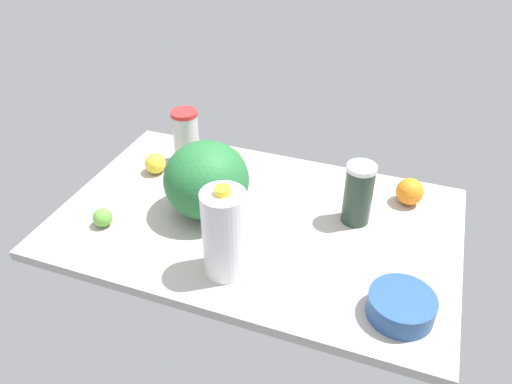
{
  "coord_description": "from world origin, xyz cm",
  "views": [
    {
      "loc": [
        -40.94,
        112.04,
        97.87
      ],
      "look_at": [
        0.0,
        0.0,
        13.0
      ],
      "focal_mm": 35.0,
      "sensor_mm": 36.0,
      "label": 1
    }
  ],
  "objects_px": {
    "orange_far_back": "(410,192)",
    "lime_by_jug": "(232,157)",
    "watermelon": "(206,180)",
    "mixing_bowl": "(401,306)",
    "tumbler_cup": "(186,137)",
    "lime_near_front": "(103,217)",
    "milk_jug": "(224,233)",
    "shaker_bottle": "(358,194)",
    "lemon_loose": "(155,163)"
  },
  "relations": [
    {
      "from": "orange_far_back",
      "to": "lime_by_jug",
      "type": "relative_size",
      "value": 1.38
    },
    {
      "from": "milk_jug",
      "to": "lemon_loose",
      "type": "relative_size",
      "value": 3.74
    },
    {
      "from": "lime_by_jug",
      "to": "tumbler_cup",
      "type": "bearing_deg",
      "value": 13.62
    },
    {
      "from": "mixing_bowl",
      "to": "shaker_bottle",
      "type": "bearing_deg",
      "value": -62.34
    },
    {
      "from": "watermelon",
      "to": "orange_far_back",
      "type": "distance_m",
      "value": 0.64
    },
    {
      "from": "lemon_loose",
      "to": "lime_by_jug",
      "type": "relative_size",
      "value": 1.16
    },
    {
      "from": "watermelon",
      "to": "shaker_bottle",
      "type": "relative_size",
      "value": 1.32
    },
    {
      "from": "orange_far_back",
      "to": "lime_near_front",
      "type": "bearing_deg",
      "value": 26.94
    },
    {
      "from": "shaker_bottle",
      "to": "mixing_bowl",
      "type": "xyz_separation_m",
      "value": [
        -0.17,
        0.33,
        -0.07
      ]
    },
    {
      "from": "milk_jug",
      "to": "mixing_bowl",
      "type": "bearing_deg",
      "value": -179.93
    },
    {
      "from": "tumbler_cup",
      "to": "orange_far_back",
      "type": "bearing_deg",
      "value": -178.53
    },
    {
      "from": "lime_near_front",
      "to": "mixing_bowl",
      "type": "bearing_deg",
      "value": 176.88
    },
    {
      "from": "orange_far_back",
      "to": "lime_by_jug",
      "type": "xyz_separation_m",
      "value": [
        0.61,
        -0.02,
        -0.01
      ]
    },
    {
      "from": "lime_near_front",
      "to": "lime_by_jug",
      "type": "bearing_deg",
      "value": -117.59
    },
    {
      "from": "tumbler_cup",
      "to": "milk_jug",
      "type": "distance_m",
      "value": 0.57
    },
    {
      "from": "tumbler_cup",
      "to": "lime_near_front",
      "type": "bearing_deg",
      "value": 79.25
    },
    {
      "from": "watermelon",
      "to": "lemon_loose",
      "type": "height_order",
      "value": "watermelon"
    },
    {
      "from": "orange_far_back",
      "to": "lime_by_jug",
      "type": "height_order",
      "value": "orange_far_back"
    },
    {
      "from": "lemon_loose",
      "to": "lime_near_front",
      "type": "xyz_separation_m",
      "value": [
        0.0,
        0.31,
        -0.01
      ]
    },
    {
      "from": "orange_far_back",
      "to": "watermelon",
      "type": "bearing_deg",
      "value": 23.97
    },
    {
      "from": "watermelon",
      "to": "lime_by_jug",
      "type": "xyz_separation_m",
      "value": [
        0.03,
        -0.28,
        -0.09
      ]
    },
    {
      "from": "tumbler_cup",
      "to": "lemon_loose",
      "type": "bearing_deg",
      "value": 53.2
    },
    {
      "from": "tumbler_cup",
      "to": "watermelon",
      "type": "xyz_separation_m",
      "value": [
        -0.19,
        0.24,
        0.02
      ]
    },
    {
      "from": "watermelon",
      "to": "lime_by_jug",
      "type": "bearing_deg",
      "value": -83.33
    },
    {
      "from": "tumbler_cup",
      "to": "milk_jug",
      "type": "height_order",
      "value": "milk_jug"
    },
    {
      "from": "tumbler_cup",
      "to": "mixing_bowl",
      "type": "height_order",
      "value": "tumbler_cup"
    },
    {
      "from": "mixing_bowl",
      "to": "watermelon",
      "type": "bearing_deg",
      "value": -19.79
    },
    {
      "from": "tumbler_cup",
      "to": "watermelon",
      "type": "relative_size",
      "value": 0.78
    },
    {
      "from": "tumbler_cup",
      "to": "milk_jug",
      "type": "bearing_deg",
      "value": 126.43
    },
    {
      "from": "tumbler_cup",
      "to": "milk_jug",
      "type": "xyz_separation_m",
      "value": [
        -0.34,
        0.46,
        0.03
      ]
    },
    {
      "from": "tumbler_cup",
      "to": "orange_far_back",
      "type": "distance_m",
      "value": 0.77
    },
    {
      "from": "orange_far_back",
      "to": "shaker_bottle",
      "type": "bearing_deg",
      "value": 45.77
    },
    {
      "from": "shaker_bottle",
      "to": "lime_near_front",
      "type": "xyz_separation_m",
      "value": [
        0.7,
        0.28,
        -0.07
      ]
    },
    {
      "from": "shaker_bottle",
      "to": "mixing_bowl",
      "type": "relative_size",
      "value": 1.19
    },
    {
      "from": "shaker_bottle",
      "to": "lime_near_front",
      "type": "bearing_deg",
      "value": 21.97
    },
    {
      "from": "lemon_loose",
      "to": "watermelon",
      "type": "bearing_deg",
      "value": 152.14
    },
    {
      "from": "milk_jug",
      "to": "watermelon",
      "type": "relative_size",
      "value": 1.05
    },
    {
      "from": "tumbler_cup",
      "to": "orange_far_back",
      "type": "height_order",
      "value": "tumbler_cup"
    },
    {
      "from": "milk_jug",
      "to": "shaker_bottle",
      "type": "xyz_separation_m",
      "value": [
        -0.29,
        -0.33,
        -0.03
      ]
    },
    {
      "from": "orange_far_back",
      "to": "mixing_bowl",
      "type": "bearing_deg",
      "value": 93.82
    },
    {
      "from": "watermelon",
      "to": "lime_near_front",
      "type": "distance_m",
      "value": 0.33
    },
    {
      "from": "watermelon",
      "to": "orange_far_back",
      "type": "relative_size",
      "value": 2.99
    },
    {
      "from": "tumbler_cup",
      "to": "lime_near_front",
      "type": "xyz_separation_m",
      "value": [
        0.08,
        0.41,
        -0.07
      ]
    },
    {
      "from": "watermelon",
      "to": "mixing_bowl",
      "type": "distance_m",
      "value": 0.65
    },
    {
      "from": "lime_by_jug",
      "to": "mixing_bowl",
      "type": "bearing_deg",
      "value": 142.39
    },
    {
      "from": "lime_by_jug",
      "to": "shaker_bottle",
      "type": "bearing_deg",
      "value": 160.75
    },
    {
      "from": "orange_far_back",
      "to": "lime_near_front",
      "type": "xyz_separation_m",
      "value": [
        0.84,
        0.43,
        -0.01
      ]
    },
    {
      "from": "milk_jug",
      "to": "watermelon",
      "type": "xyz_separation_m",
      "value": [
        0.15,
        -0.22,
        -0.01
      ]
    },
    {
      "from": "shaker_bottle",
      "to": "lemon_loose",
      "type": "height_order",
      "value": "shaker_bottle"
    },
    {
      "from": "mixing_bowl",
      "to": "lime_by_jug",
      "type": "bearing_deg",
      "value": -37.61
    }
  ]
}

